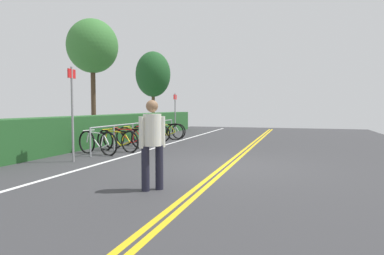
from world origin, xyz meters
The scene contains 19 objects.
ground_plane centered at (0.00, 0.00, -0.03)m, with size 32.70×12.14×0.05m, color #353538.
centre_line_yellow_inner centered at (0.00, -0.08, 0.00)m, with size 29.43×0.10×0.00m, color gold.
centre_line_yellow_outer centered at (0.00, 0.08, 0.00)m, with size 29.43×0.10×0.00m, color gold.
bike_lane_stripe_white centered at (0.00, 3.22, 0.00)m, with size 29.43×0.12×0.00m, color white.
bike_rack centered at (3.83, 4.18, 0.64)m, with size 6.84×0.05×0.87m.
bicycle_0 centered at (0.94, 4.27, 0.36)m, with size 0.60×1.68×0.77m.
bicycle_1 centered at (1.76, 4.04, 0.36)m, with size 0.58×1.80×0.76m.
bicycle_2 centered at (2.56, 4.08, 0.37)m, with size 0.59×1.71×0.78m.
bicycle_3 centered at (3.40, 4.15, 0.36)m, with size 0.46×1.75×0.76m.
bicycle_4 centered at (4.29, 4.10, 0.34)m, with size 0.59×1.62×0.72m.
bicycle_5 centered at (5.10, 4.32, 0.34)m, with size 0.46×1.73×0.73m.
bicycle_6 centered at (5.92, 4.05, 0.37)m, with size 0.54×1.77×0.79m.
bicycle_7 centered at (6.76, 4.10, 0.35)m, with size 0.46×1.69×0.74m.
pedestrian centered at (-2.78, 0.77, 0.91)m, with size 0.38×0.37×1.59m.
sign_post_near centered at (-0.53, 4.07, 1.50)m, with size 0.36×0.07×2.53m.
sign_post_far centered at (8.01, 4.28, 1.30)m, with size 0.36×0.06×2.15m.
hedge_backdrop centered at (5.33, 5.79, 0.57)m, with size 15.79×1.04×1.14m, color #235626.
tree_mid centered at (5.36, 7.28, 4.20)m, with size 2.29×2.29×5.44m.
tree_far_right centered at (11.84, 7.15, 3.52)m, with size 2.21×2.21×4.97m.
Camera 1 is at (-8.26, -1.66, 1.47)m, focal length 31.96 mm.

